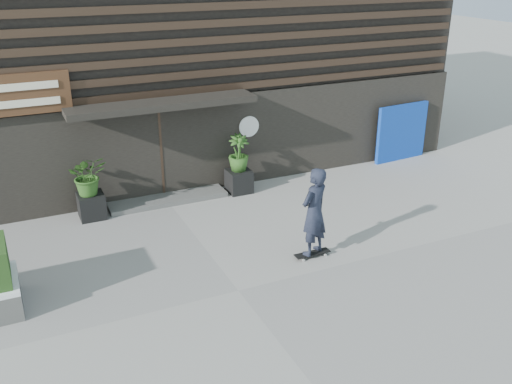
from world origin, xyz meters
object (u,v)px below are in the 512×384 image
planter_pot_left (92,206)px  skateboarder (314,212)px  blue_tarp (402,132)px  planter_pot_right (239,181)px

planter_pot_left → skateboarder: bearing=-45.5°
planter_pot_left → skateboarder: skateboarder is taller
blue_tarp → skateboarder: (-5.46, -4.16, 0.17)m
planter_pot_left → planter_pot_right: (3.80, 0.00, 0.00)m
planter_pot_right → skateboarder: size_ratio=0.31×
planter_pot_left → blue_tarp: blue_tarp is taller
planter_pot_left → planter_pot_right: bearing=0.0°
planter_pot_left → planter_pot_right: same height
planter_pot_left → skateboarder: size_ratio=0.31×
blue_tarp → planter_pot_left: bearing=176.9°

